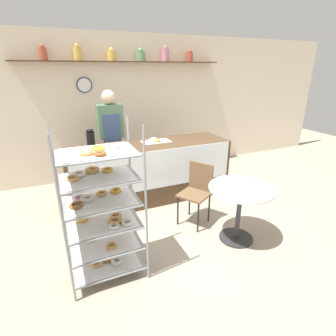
# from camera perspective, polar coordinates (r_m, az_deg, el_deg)

# --- Properties ---
(ground_plane) EXTENTS (14.00, 14.00, 0.00)m
(ground_plane) POSITION_cam_1_polar(r_m,az_deg,el_deg) (3.65, 2.66, -14.07)
(ground_plane) COLOR gray
(back_wall) EXTENTS (10.00, 0.30, 2.70)m
(back_wall) POSITION_cam_1_polar(r_m,az_deg,el_deg) (5.37, -9.17, 13.05)
(back_wall) COLOR beige
(back_wall) RESTS_ON ground_plane
(display_counter) EXTENTS (2.64, 0.76, 0.95)m
(display_counter) POSITION_cam_1_polar(r_m,az_deg,el_deg) (4.37, -3.98, -0.78)
(display_counter) COLOR #4C3823
(display_counter) RESTS_ON ground_plane
(pastry_rack) EXTENTS (0.76, 0.53, 1.64)m
(pastry_rack) POSITION_cam_1_polar(r_m,az_deg,el_deg) (2.71, -14.17, -8.83)
(pastry_rack) COLOR gray
(pastry_rack) RESTS_ON ground_plane
(person_worker) EXTENTS (0.41, 0.23, 1.76)m
(person_worker) POSITION_cam_1_polar(r_m,az_deg,el_deg) (4.60, -12.21, 6.47)
(person_worker) COLOR #282833
(person_worker) RESTS_ON ground_plane
(cafe_table) EXTENTS (0.79, 0.79, 0.74)m
(cafe_table) POSITION_cam_1_polar(r_m,az_deg,el_deg) (3.38, 15.39, -6.82)
(cafe_table) COLOR #262628
(cafe_table) RESTS_ON ground_plane
(cafe_chair) EXTENTS (0.52, 0.52, 0.87)m
(cafe_chair) POSITION_cam_1_polar(r_m,az_deg,el_deg) (3.69, 6.41, -4.21)
(cafe_chair) COLOR black
(cafe_chair) RESTS_ON ground_plane
(coffee_carafe) EXTENTS (0.12, 0.12, 0.32)m
(coffee_carafe) POSITION_cam_1_polar(r_m,az_deg,el_deg) (4.00, -16.46, 5.86)
(coffee_carafe) COLOR black
(coffee_carafe) RESTS_ON display_counter
(donut_tray_counter) EXTENTS (0.47, 0.28, 0.05)m
(donut_tray_counter) POSITION_cam_1_polar(r_m,az_deg,el_deg) (4.35, -2.77, 5.97)
(donut_tray_counter) COLOR silver
(donut_tray_counter) RESTS_ON display_counter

